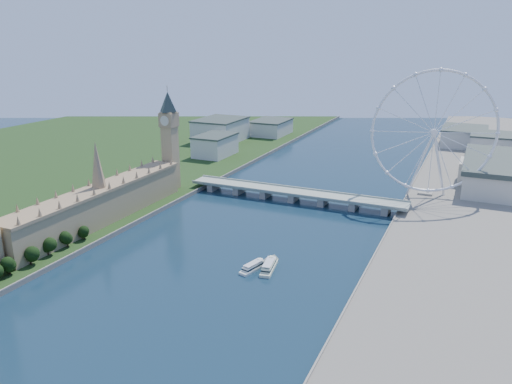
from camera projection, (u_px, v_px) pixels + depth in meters
The scene contains 10 objects.
ground at pixel (72, 384), 232.47m from camera, with size 2000.00×2000.00×0.00m, color #1A3549.
bank_left at pixel (0, 174), 587.70m from camera, with size 500.00×1400.00×6.00m, color slate.
parliament_range at pixel (101, 204), 425.28m from camera, with size 24.00×200.00×70.00m.
big_ben at pixel (169, 128), 505.01m from camera, with size 20.02×20.02×110.00m.
westminster_bridge at pixel (294, 194), 491.58m from camera, with size 220.00×22.00×9.50m.
london_eye at pixel (434, 133), 474.26m from camera, with size 113.60×39.12×124.30m.
county_hall at pixel (488, 187), 537.84m from camera, with size 54.00×144.00×35.00m, color beige, non-canonical shape.
city_skyline at pixel (384, 140), 699.42m from camera, with size 505.00×280.00×32.00m.
tour_boat_near at pixel (269, 270), 346.35m from camera, with size 7.64×29.87×6.60m, color beige, non-canonical shape.
tour_boat_far at pixel (253, 270), 346.27m from camera, with size 6.85×26.95×5.93m, color white, non-canonical shape.
Camera 1 is at (158.83, -142.74, 154.36)m, focal length 35.00 mm.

